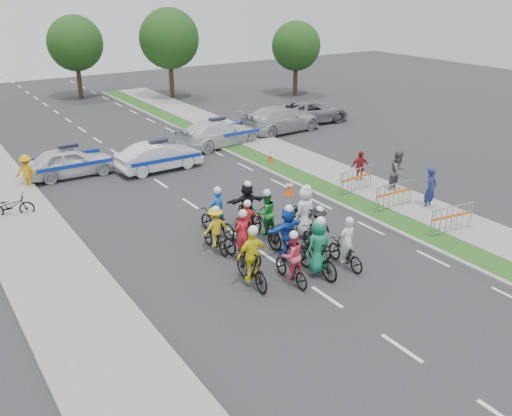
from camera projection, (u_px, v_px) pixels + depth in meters
ground at (327, 297)px, 16.90m from camera, size 90.00×90.00×0.00m
curb_right at (346, 208)px, 23.34m from camera, size 0.20×60.00×0.12m
grass_strip at (359, 204)px, 23.69m from camera, size 1.20×60.00×0.11m
sidewalk_right at (390, 196)px, 24.59m from camera, size 2.40×60.00×0.13m
sidewalk_left at (59, 284)px, 17.51m from camera, size 3.00×60.00×0.13m
rider_0 at (346, 250)px, 18.48m from camera, size 0.71×1.78×1.79m
rider_1 at (318, 253)px, 17.88m from camera, size 0.87×1.96×2.04m
rider_2 at (291, 263)px, 17.49m from camera, size 0.77×1.77×1.78m
rider_3 at (252, 263)px, 17.27m from camera, size 1.05×1.96×2.03m
rider_4 at (317, 235)px, 19.36m from camera, size 1.03×1.79×1.77m
rider_5 at (287, 235)px, 19.09m from camera, size 1.57×1.87×1.90m
rider_6 at (242, 244)px, 18.82m from camera, size 0.99×1.94×1.89m
rider_7 at (305, 217)px, 20.52m from camera, size 0.96×2.02×2.05m
rider_8 at (265, 220)px, 20.51m from camera, size 0.82×1.89×1.91m
rider_9 at (246, 228)px, 19.91m from camera, size 0.90×1.69×1.75m
rider_10 at (215, 233)px, 19.53m from camera, size 0.95×1.68×1.70m
rider_11 at (247, 208)px, 21.35m from camera, size 1.57×1.86×1.89m
rider_12 at (217, 219)px, 20.79m from camera, size 1.00×1.96×1.91m
police_car_0 at (70, 162)px, 26.99m from camera, size 4.18×1.78×1.41m
police_car_1 at (159, 156)px, 27.86m from camera, size 4.27×1.70×1.38m
police_car_2 at (218, 133)px, 31.91m from camera, size 5.32×2.87×1.46m
civilian_sedan at (280, 120)px, 34.78m from camera, size 5.52×2.67×1.55m
civilian_suv at (311, 111)px, 37.15m from camera, size 5.35×2.76×1.44m
spectator_0 at (431, 189)px, 23.04m from camera, size 0.72×0.55×1.76m
spectator_1 at (398, 172)px, 24.87m from camera, size 1.06×0.91×1.89m
spectator_2 at (360, 167)px, 26.07m from camera, size 0.96×0.59×1.52m
marshal_hiviz at (27, 172)px, 25.41m from camera, size 1.15×0.94×1.55m
barrier_0 at (452, 220)px, 20.86m from camera, size 2.05×0.75×1.12m
barrier_1 at (394, 196)px, 23.12m from camera, size 2.01×0.56×1.12m
barrier_2 at (356, 181)px, 24.89m from camera, size 2.04×0.69×1.12m
cone_0 at (289, 187)px, 24.78m from camera, size 0.40×0.40×0.70m
cone_1 at (271, 157)px, 28.96m from camera, size 0.40×0.40×0.70m
parked_bike at (11, 206)px, 22.43m from camera, size 1.84×1.07×0.91m
tree_1 at (169, 39)px, 43.11m from camera, size 4.55×4.55×6.82m
tree_2 at (296, 46)px, 44.77m from camera, size 3.85×3.85×5.77m
tree_4 at (75, 43)px, 43.34m from camera, size 4.20×4.20×6.30m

